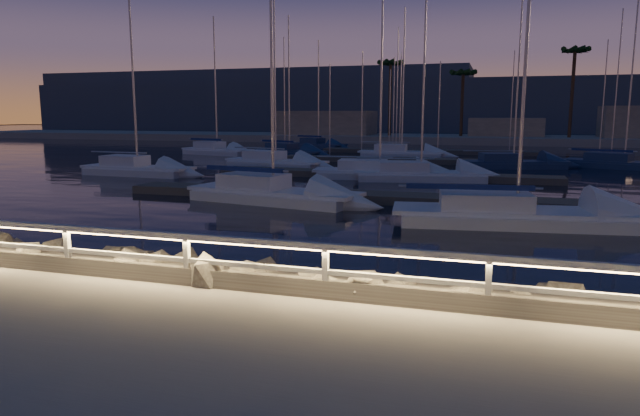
# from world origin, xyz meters

# --- Properties ---
(ground) EXTENTS (400.00, 400.00, 0.00)m
(ground) POSITION_xyz_m (0.00, 0.00, 0.00)
(ground) COLOR gray
(ground) RESTS_ON ground
(harbor_water) EXTENTS (400.00, 440.00, 0.60)m
(harbor_water) POSITION_xyz_m (0.00, 31.22, -0.97)
(harbor_water) COLOR black
(harbor_water) RESTS_ON ground
(guard_rail) EXTENTS (44.11, 0.12, 1.06)m
(guard_rail) POSITION_xyz_m (-0.07, -0.00, 0.77)
(guard_rail) COLOR silver
(guard_rail) RESTS_ON ground
(riprap) EXTENTS (39.46, 2.59, 1.31)m
(riprap) POSITION_xyz_m (-4.34, 1.26, -0.17)
(riprap) COLOR slate
(riprap) RESTS_ON ground
(floating_docks) EXTENTS (22.00, 36.00, 0.40)m
(floating_docks) POSITION_xyz_m (0.00, 32.50, -0.40)
(floating_docks) COLOR #605850
(floating_docks) RESTS_ON ground
(far_shore) EXTENTS (160.00, 14.00, 5.20)m
(far_shore) POSITION_xyz_m (-0.12, 74.05, 0.29)
(far_shore) COLOR gray
(far_shore) RESTS_ON ground
(palm_left) EXTENTS (3.00, 3.00, 11.20)m
(palm_left) POSITION_xyz_m (-8.00, 72.00, 10.14)
(palm_left) COLOR #523826
(palm_left) RESTS_ON ground
(palm_center) EXTENTS (3.00, 3.00, 9.70)m
(palm_center) POSITION_xyz_m (2.00, 73.00, 8.78)
(palm_center) COLOR #523826
(palm_center) RESTS_ON ground
(palm_right) EXTENTS (3.00, 3.00, 12.20)m
(palm_right) POSITION_xyz_m (16.00, 72.00, 11.03)
(palm_right) COLOR #523826
(palm_right) RESTS_ON ground
(distant_hills) EXTENTS (230.00, 37.50, 18.00)m
(distant_hills) POSITION_xyz_m (-22.13, 133.69, 4.74)
(distant_hills) COLOR #394459
(distant_hills) RESTS_ON ground
(sailboat_b) EXTENTS (8.77, 4.02, 14.44)m
(sailboat_b) POSITION_xyz_m (-3.11, 14.47, -0.13)
(sailboat_b) COLOR silver
(sailboat_b) RESTS_ON ground
(sailboat_c) EXTENTS (8.57, 4.04, 14.04)m
(sailboat_c) POSITION_xyz_m (2.37, 25.20, -0.16)
(sailboat_c) COLOR silver
(sailboat_c) RESTS_ON ground
(sailboat_d) EXTENTS (9.38, 3.91, 15.40)m
(sailboat_d) POSITION_xyz_m (7.60, 11.97, -0.16)
(sailboat_d) COLOR silver
(sailboat_d) RESTS_ON ground
(sailboat_e) EXTENTS (8.05, 2.85, 13.55)m
(sailboat_e) POSITION_xyz_m (-16.27, 22.79, -0.13)
(sailboat_e) COLOR silver
(sailboat_e) RESTS_ON ground
(sailboat_f) EXTENTS (8.55, 4.20, 14.05)m
(sailboat_f) POSITION_xyz_m (-9.46, 30.81, -0.14)
(sailboat_f) COLOR silver
(sailboat_f) RESTS_ON ground
(sailboat_g) EXTENTS (8.66, 3.60, 14.27)m
(sailboat_g) POSITION_xyz_m (-0.31, 25.61, -0.16)
(sailboat_g) COLOR silver
(sailboat_g) RESTS_ON ground
(sailboat_i) EXTENTS (8.25, 4.31, 13.62)m
(sailboat_i) POSITION_xyz_m (-20.21, 41.94, -0.13)
(sailboat_i) COLOR silver
(sailboat_i) RESTS_ON ground
(sailboat_j) EXTENTS (8.16, 4.74, 13.45)m
(sailboat_j) POSITION_xyz_m (-12.72, 42.75, -0.16)
(sailboat_j) COLOR navy
(sailboat_j) RESTS_ON ground
(sailboat_k) EXTENTS (8.26, 4.47, 13.51)m
(sailboat_k) POSITION_xyz_m (8.04, 35.60, -0.18)
(sailboat_k) COLOR navy
(sailboat_k) RESTS_ON ground
(sailboat_l) EXTENTS (8.81, 5.72, 14.56)m
(sailboat_l) POSITION_xyz_m (16.02, 37.83, -0.17)
(sailboat_l) COLOR navy
(sailboat_l) RESTS_ON ground
(sailboat_m) EXTENTS (7.58, 4.83, 12.66)m
(sailboat_m) POSITION_xyz_m (-13.58, 55.08, -0.15)
(sailboat_m) COLOR navy
(sailboat_m) RESTS_ON ground
(sailboat_n) EXTENTS (8.19, 2.72, 13.80)m
(sailboat_n) POSITION_xyz_m (-1.87, 43.94, -0.15)
(sailboat_n) COLOR silver
(sailboat_n) RESTS_ON ground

